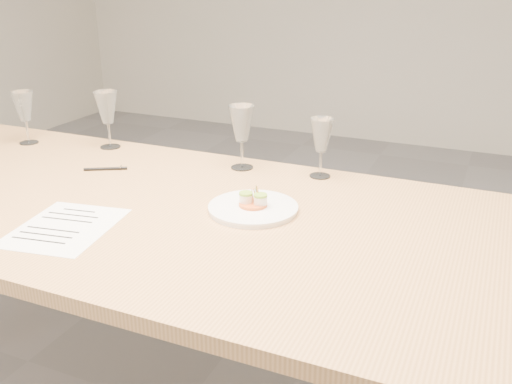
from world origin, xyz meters
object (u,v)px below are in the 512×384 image
at_px(dining_table, 169,228).
at_px(dinner_plate, 253,207).
at_px(recipe_sheet, 65,227).
at_px(wine_glass_0, 24,107).
at_px(wine_glass_3, 322,136).
at_px(wine_glass_2, 242,125).
at_px(wine_glass_1, 107,108).
at_px(ballpoint_pen, 106,169).

height_order(dining_table, dinner_plate, dinner_plate).
xyz_separation_m(dinner_plate, recipe_sheet, (-0.41, -0.30, -0.01)).
height_order(dining_table, wine_glass_0, wine_glass_0).
relative_size(wine_glass_0, wine_glass_3, 1.04).
bearing_deg(dinner_plate, wine_glass_3, 76.49).
relative_size(wine_glass_2, wine_glass_3, 1.11).
relative_size(recipe_sheet, wine_glass_1, 1.57).
xyz_separation_m(ballpoint_pen, wine_glass_2, (0.41, 0.21, 0.15)).
height_order(ballpoint_pen, wine_glass_3, wine_glass_3).
distance_m(recipe_sheet, wine_glass_3, 0.83).
xyz_separation_m(ballpoint_pen, wine_glass_0, (-0.48, 0.14, 0.14)).
distance_m(recipe_sheet, wine_glass_0, 0.88).
distance_m(dinner_plate, wine_glass_0, 1.11).
bearing_deg(dining_table, recipe_sheet, -126.14).
height_order(dining_table, recipe_sheet, recipe_sheet).
bearing_deg(wine_glass_3, ballpoint_pen, -161.29).
bearing_deg(wine_glass_3, dinner_plate, -103.51).
distance_m(recipe_sheet, ballpoint_pen, 0.46).
height_order(dinner_plate, ballpoint_pen, dinner_plate).
height_order(dinner_plate, wine_glass_2, wine_glass_2).
distance_m(dining_table, wine_glass_3, 0.57).
bearing_deg(ballpoint_pen, wine_glass_0, 133.97).
height_order(dinner_plate, wine_glass_0, wine_glass_0).
distance_m(ballpoint_pen, wine_glass_0, 0.52).
relative_size(dining_table, wine_glass_3, 12.32).
xyz_separation_m(wine_glass_2, wine_glass_3, (0.27, 0.02, -0.02)).
bearing_deg(recipe_sheet, wine_glass_0, 130.59).
xyz_separation_m(recipe_sheet, wine_glass_2, (0.22, 0.63, 0.15)).
bearing_deg(ballpoint_pen, wine_glass_1, 94.53).
xyz_separation_m(dinner_plate, wine_glass_1, (-0.75, 0.34, 0.14)).
xyz_separation_m(dining_table, recipe_sheet, (-0.17, -0.23, 0.07)).
distance_m(ballpoint_pen, wine_glass_2, 0.48).
relative_size(dining_table, dinner_plate, 9.48).
relative_size(dining_table, ballpoint_pen, 18.36).
distance_m(wine_glass_0, wine_glass_2, 0.89).
distance_m(dinner_plate, ballpoint_pen, 0.61).
distance_m(dining_table, dinner_plate, 0.26).
bearing_deg(wine_glass_1, recipe_sheet, -62.10).
height_order(wine_glass_0, wine_glass_2, wine_glass_2).
distance_m(wine_glass_1, wine_glass_3, 0.83).
height_order(dinner_plate, wine_glass_1, wine_glass_1).
xyz_separation_m(wine_glass_0, wine_glass_1, (0.33, 0.08, 0.01)).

